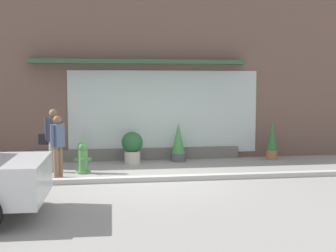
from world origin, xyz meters
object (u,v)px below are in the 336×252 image
at_px(pedestrian_passerby, 58,142).
at_px(potted_plant_doorstep, 178,143).
at_px(potted_plant_window_center, 132,146).
at_px(potted_plant_trailing_edge, 272,141).
at_px(fire_hydrant, 83,158).
at_px(pedestrian_with_handbag, 53,136).

height_order(pedestrian_passerby, potted_plant_doorstep, pedestrian_passerby).
height_order(pedestrian_passerby, potted_plant_window_center, pedestrian_passerby).
height_order(potted_plant_trailing_edge, potted_plant_window_center, potted_plant_trailing_edge).
distance_m(potted_plant_trailing_edge, potted_plant_window_center, 4.27).
height_order(potted_plant_doorstep, potted_plant_trailing_edge, potted_plant_trailing_edge).
bearing_deg(potted_plant_window_center, fire_hydrant, -138.67).
bearing_deg(pedestrian_passerby, pedestrian_with_handbag, 50.36).
bearing_deg(potted_plant_trailing_edge, potted_plant_doorstep, 178.06).
bearing_deg(potted_plant_doorstep, potted_plant_window_center, -169.54).
bearing_deg(potted_plant_trailing_edge, potted_plant_window_center, -177.86).
relative_size(pedestrian_with_handbag, potted_plant_trailing_edge, 1.42).
relative_size(pedestrian_passerby, potted_plant_doorstep, 1.34).
height_order(fire_hydrant, potted_plant_window_center, potted_plant_window_center).
distance_m(potted_plant_doorstep, potted_plant_trailing_edge, 2.88).
bearing_deg(pedestrian_passerby, fire_hydrant, -11.27).
xyz_separation_m(pedestrian_passerby, potted_plant_window_center, (1.96, 1.73, -0.37)).
distance_m(fire_hydrant, potted_plant_window_center, 1.83).
height_order(pedestrian_passerby, potted_plant_trailing_edge, pedestrian_passerby).
distance_m(pedestrian_with_handbag, potted_plant_doorstep, 3.76).
height_order(pedestrian_with_handbag, potted_plant_doorstep, pedestrian_with_handbag).
distance_m(fire_hydrant, pedestrian_with_handbag, 0.97).
xyz_separation_m(pedestrian_with_handbag, potted_plant_trailing_edge, (6.40, 1.14, -0.40)).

